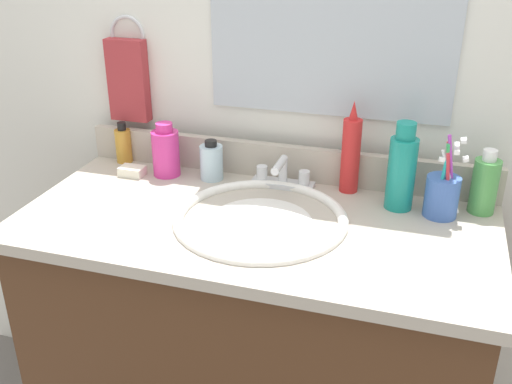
# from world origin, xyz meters

# --- Properties ---
(vanity_cabinet) EXTENTS (1.04, 0.48, 0.78)m
(vanity_cabinet) POSITION_xyz_m (0.00, 0.00, 0.39)
(vanity_cabinet) COLOR #4C2D19
(vanity_cabinet) RESTS_ON ground_plane
(countertop) EXTENTS (1.08, 0.52, 0.03)m
(countertop) POSITION_xyz_m (0.00, 0.00, 0.79)
(countertop) COLOR #B2A899
(countertop) RESTS_ON vanity_cabinet
(backsplash) EXTENTS (1.08, 0.02, 0.09)m
(backsplash) POSITION_xyz_m (0.00, 0.25, 0.85)
(backsplash) COLOR #B2A899
(backsplash) RESTS_ON countertop
(back_wall) EXTENTS (2.18, 0.04, 1.30)m
(back_wall) POSITION_xyz_m (0.00, 0.31, 0.65)
(back_wall) COLOR silver
(back_wall) RESTS_ON ground_plane
(towel_ring) EXTENTS (0.10, 0.01, 0.10)m
(towel_ring) POSITION_xyz_m (-0.44, 0.29, 1.14)
(towel_ring) COLOR silver
(hand_towel) EXTENTS (0.11, 0.04, 0.22)m
(hand_towel) POSITION_xyz_m (-0.44, 0.27, 1.02)
(hand_towel) COLOR #A53338
(sink_basin) EXTENTS (0.40, 0.40, 0.11)m
(sink_basin) POSITION_xyz_m (0.01, -0.00, 0.77)
(sink_basin) COLOR white
(sink_basin) RESTS_ON countertop
(faucet) EXTENTS (0.16, 0.10, 0.08)m
(faucet) POSITION_xyz_m (0.01, 0.19, 0.83)
(faucet) COLOR silver
(faucet) RESTS_ON countertop
(bottle_spray_red) EXTENTS (0.05, 0.05, 0.23)m
(bottle_spray_red) POSITION_xyz_m (0.18, 0.22, 0.90)
(bottle_spray_red) COLOR red
(bottle_spray_red) RESTS_ON countertop
(bottle_gel_clear) EXTENTS (0.06, 0.06, 0.11)m
(bottle_gel_clear) POSITION_xyz_m (-0.17, 0.19, 0.85)
(bottle_gel_clear) COLOR silver
(bottle_gel_clear) RESTS_ON countertop
(bottle_soap_pink) EXTENTS (0.07, 0.07, 0.14)m
(bottle_soap_pink) POSITION_xyz_m (-0.30, 0.18, 0.87)
(bottle_soap_pink) COLOR #D8338C
(bottle_soap_pink) RESTS_ON countertop
(bottle_mouthwash_teal) EXTENTS (0.07, 0.07, 0.21)m
(bottle_mouthwash_teal) POSITION_xyz_m (0.30, 0.16, 0.90)
(bottle_mouthwash_teal) COLOR teal
(bottle_mouthwash_teal) RESTS_ON countertop
(bottle_oil_amber) EXTENTS (0.04, 0.04, 0.11)m
(bottle_oil_amber) POSITION_xyz_m (-0.45, 0.23, 0.85)
(bottle_oil_amber) COLOR gold
(bottle_oil_amber) RESTS_ON countertop
(bottle_toner_green) EXTENTS (0.06, 0.06, 0.15)m
(bottle_toner_green) POSITION_xyz_m (0.49, 0.19, 0.87)
(bottle_toner_green) COLOR #4C9E4C
(bottle_toner_green) RESTS_ON countertop
(cup_blue_plastic) EXTENTS (0.08, 0.08, 0.20)m
(cup_blue_plastic) POSITION_xyz_m (0.40, 0.15, 0.86)
(cup_blue_plastic) COLOR #3F66B7
(cup_blue_plastic) RESTS_ON countertop
(soap_bar) EXTENTS (0.06, 0.04, 0.02)m
(soap_bar) POSITION_xyz_m (-0.38, 0.15, 0.82)
(soap_bar) COLOR white
(soap_bar) RESTS_ON countertop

